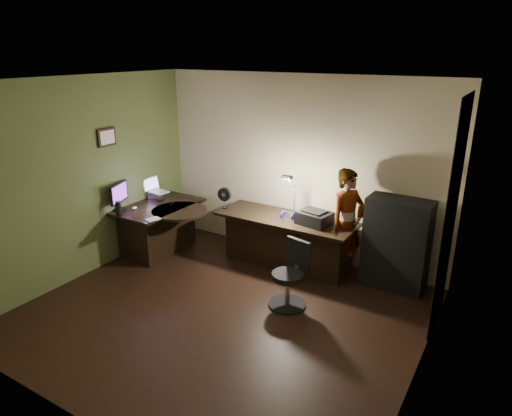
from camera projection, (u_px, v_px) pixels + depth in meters
The scene contains 27 objects.
floor at pixel (222, 313), 5.50m from camera, with size 4.50×4.00×0.01m, color black.
ceiling at pixel (215, 81), 4.61m from camera, with size 4.50×4.00×0.01m, color silver.
wall_back at pixel (298, 169), 6.67m from camera, with size 4.50×0.01×2.70m, color tan.
wall_front at pixel (64, 283), 3.43m from camera, with size 4.50×0.01×2.70m, color tan.
wall_left at pixel (83, 179), 6.15m from camera, with size 0.01×4.00×2.70m, color tan.
wall_right at pixel (431, 252), 3.96m from camera, with size 0.01×4.00×2.70m, color tan.
green_wall_overlay at pixel (83, 179), 6.15m from camera, with size 0.00×4.00×2.70m, color #48572B.
arched_doorway at pixel (451, 217), 4.91m from camera, with size 0.01×0.90×2.60m, color black.
french_door at pixel (409, 311), 3.62m from camera, with size 0.02×0.92×2.10m, color white.
framed_picture at pixel (106, 137), 6.33m from camera, with size 0.04×0.30×0.25m, color black.
desk_left at pixel (160, 229), 7.05m from camera, with size 0.81×1.32×0.76m, color black.
desk_right at pixel (285, 242), 6.57m from camera, with size 2.01×0.70×0.76m, color black.
cabinet at pixel (396, 244), 5.93m from camera, with size 0.81×0.41×1.22m, color black.
laptop_stand at pixel (157, 194), 7.26m from camera, with size 0.23×0.19×0.09m, color silver.
laptop at pixel (158, 186), 7.19m from camera, with size 0.32×0.30×0.22m, color silver.
monitor at pixel (119, 200), 6.68m from camera, with size 0.09×0.44×0.29m, color black.
mouse at pixel (134, 208), 6.74m from camera, with size 0.06×0.09×0.03m, color silver.
phone at pixel (161, 200), 7.14m from camera, with size 0.06×0.12×0.01m, color black.
pen at pixel (173, 203), 6.98m from camera, with size 0.01×0.14×0.01m, color black.
speaker at pixel (118, 208), 6.47m from camera, with size 0.08×0.08×0.20m, color black.
notepad at pixel (153, 219), 6.33m from camera, with size 0.14×0.19×0.01m, color silver.
desk_fan at pixel (225, 198), 6.78m from camera, with size 0.20×0.11×0.32m, color black.
headphones at pixel (288, 215), 6.41m from camera, with size 0.21×0.09×0.10m, color #24189F.
printer at pixel (314, 217), 6.17m from camera, with size 0.43×0.34×0.19m, color black.
desk_lamp at pixel (295, 193), 6.34m from camera, with size 0.17×0.32×0.71m, color black.
office_chair at pixel (288, 276), 5.52m from camera, with size 0.47×0.47×0.83m, color black.
person at pixel (347, 225), 6.14m from camera, with size 0.55×0.37×1.54m, color #D8A88C.
Camera 1 is at (2.82, -3.87, 3.02)m, focal length 32.00 mm.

